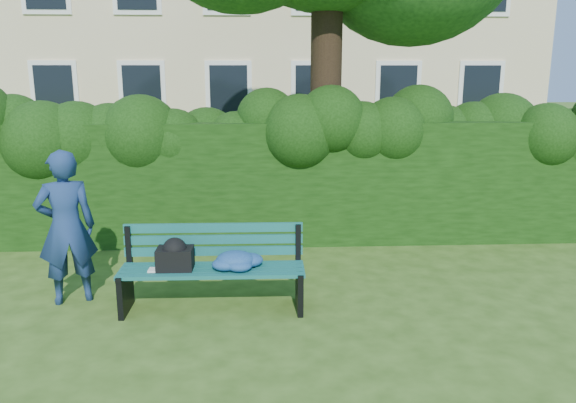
{
  "coord_description": "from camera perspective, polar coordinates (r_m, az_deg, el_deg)",
  "views": [
    {
      "loc": [
        -0.33,
        -6.11,
        2.52
      ],
      "look_at": [
        0.0,
        0.6,
        0.95
      ],
      "focal_mm": 35.0,
      "sensor_mm": 36.0,
      "label": 1
    }
  ],
  "objects": [
    {
      "name": "hedge",
      "position": [
        8.48,
        -0.54,
        2.12
      ],
      "size": [
        10.0,
        1.0,
        1.8
      ],
      "color": "black",
      "rests_on": "ground"
    },
    {
      "name": "man_reading",
      "position": [
        6.57,
        -21.61,
        -2.47
      ],
      "size": [
        0.73,
        0.61,
        1.71
      ],
      "primitive_type": "imported",
      "rotation": [
        0.0,
        0.0,
        3.53
      ],
      "color": "navy",
      "rests_on": "ground"
    },
    {
      "name": "park_bench",
      "position": [
        6.09,
        -7.72,
        -6.35
      ],
      "size": [
        1.96,
        0.58,
        0.89
      ],
      "rotation": [
        0.0,
        0.0,
        -0.01
      ],
      "color": "#0E4945",
      "rests_on": "ground"
    },
    {
      "name": "ground",
      "position": [
        6.62,
        0.26,
        -9.22
      ],
      "size": [
        80.0,
        80.0,
        0.0
      ],
      "primitive_type": "plane",
      "color": "#335217",
      "rests_on": "ground"
    }
  ]
}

